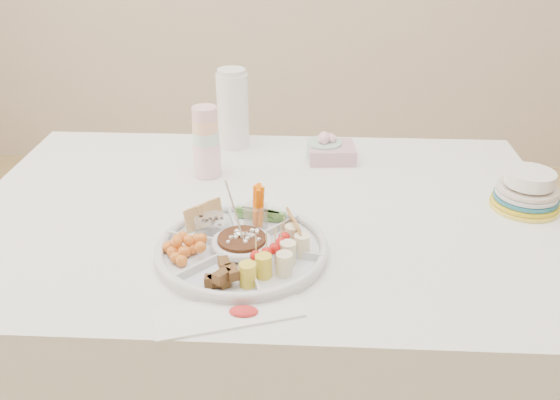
# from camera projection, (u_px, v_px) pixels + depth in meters

# --- Properties ---
(dining_table) EXTENTS (1.52, 1.02, 0.76)m
(dining_table) POSITION_uv_depth(u_px,v_px,m) (266.00, 324.00, 1.70)
(dining_table) COLOR white
(dining_table) RESTS_ON floor
(party_tray) EXTENTS (0.45, 0.45, 0.04)m
(party_tray) POSITION_uv_depth(u_px,v_px,m) (242.00, 246.00, 1.32)
(party_tray) COLOR silver
(party_tray) RESTS_ON dining_table
(bean_dip) EXTENTS (0.13, 0.13, 0.04)m
(bean_dip) POSITION_uv_depth(u_px,v_px,m) (242.00, 243.00, 1.32)
(bean_dip) COLOR #5D2F15
(bean_dip) RESTS_ON party_tray
(tortillas) EXTENTS (0.11, 0.11, 0.05)m
(tortillas) POSITION_uv_depth(u_px,v_px,m) (298.00, 231.00, 1.34)
(tortillas) COLOR brown
(tortillas) RESTS_ON party_tray
(carrot_cucumber) EXTENTS (0.14, 0.14, 0.11)m
(carrot_cucumber) POSITION_uv_depth(u_px,v_px,m) (259.00, 204.00, 1.42)
(carrot_cucumber) COLOR #FB6800
(carrot_cucumber) RESTS_ON party_tray
(pita_raisins) EXTENTS (0.14, 0.14, 0.06)m
(pita_raisins) POSITION_uv_depth(u_px,v_px,m) (206.00, 217.00, 1.40)
(pita_raisins) COLOR tan
(pita_raisins) RESTS_ON party_tray
(cherries) EXTENTS (0.14, 0.14, 0.05)m
(cherries) POSITION_uv_depth(u_px,v_px,m) (183.00, 249.00, 1.29)
(cherries) COLOR orange
(cherries) RESTS_ON party_tray
(granola_chunks) EXTENTS (0.12, 0.12, 0.04)m
(granola_chunks) POSITION_uv_depth(u_px,v_px,m) (221.00, 273.00, 1.21)
(granola_chunks) COLOR brown
(granola_chunks) RESTS_ON party_tray
(banana_tomato) EXTENTS (0.14, 0.14, 0.09)m
(banana_tomato) POSITION_uv_depth(u_px,v_px,m) (283.00, 255.00, 1.22)
(banana_tomato) COLOR #FFF178
(banana_tomato) RESTS_ON party_tray
(cup_stack) EXTENTS (0.08, 0.08, 0.21)m
(cup_stack) POSITION_uv_depth(u_px,v_px,m) (206.00, 140.00, 1.66)
(cup_stack) COLOR white
(cup_stack) RESTS_ON dining_table
(thermos) EXTENTS (0.10, 0.10, 0.25)m
(thermos) POSITION_uv_depth(u_px,v_px,m) (233.00, 108.00, 1.84)
(thermos) COLOR white
(thermos) RESTS_ON dining_table
(flower_bowl) EXTENTS (0.14, 0.14, 0.08)m
(flower_bowl) POSITION_uv_depth(u_px,v_px,m) (324.00, 146.00, 1.80)
(flower_bowl) COLOR #A8E1BE
(flower_bowl) RESTS_ON dining_table
(napkin_stack) EXTENTS (0.15, 0.13, 0.05)m
(napkin_stack) POSITION_uv_depth(u_px,v_px,m) (331.00, 152.00, 1.79)
(napkin_stack) COLOR #C798A5
(napkin_stack) RESTS_ON dining_table
(plate_stack) EXTENTS (0.22, 0.22, 0.11)m
(plate_stack) POSITION_uv_depth(u_px,v_px,m) (528.00, 188.00, 1.51)
(plate_stack) COLOR gold
(plate_stack) RESTS_ON dining_table
(placemat) EXTENTS (0.30, 0.18, 0.01)m
(placemat) POSITION_uv_depth(u_px,v_px,m) (228.00, 313.00, 1.15)
(placemat) COLOR silver
(placemat) RESTS_ON dining_table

